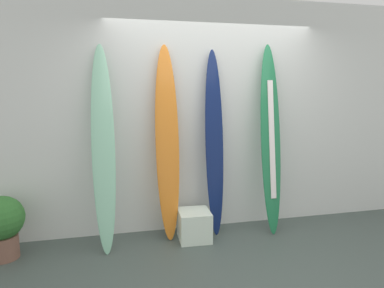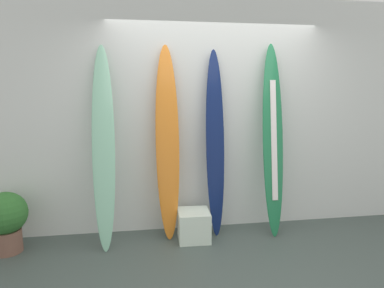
{
  "view_description": "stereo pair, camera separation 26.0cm",
  "coord_description": "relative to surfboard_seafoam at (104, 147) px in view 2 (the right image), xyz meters",
  "views": [
    {
      "loc": [
        -1.14,
        -2.75,
        1.75
      ],
      "look_at": [
        -0.31,
        0.95,
        1.11
      ],
      "focal_mm": 31.5,
      "sensor_mm": 36.0,
      "label": 1
    },
    {
      "loc": [
        -0.88,
        -2.8,
        1.75
      ],
      "look_at": [
        -0.31,
        0.95,
        1.11
      ],
      "focal_mm": 31.5,
      "sensor_mm": 36.0,
      "label": 2
    }
  ],
  "objects": [
    {
      "name": "ground",
      "position": [
        1.29,
        -0.91,
        -1.13
      ],
      "size": [
        8.0,
        8.0,
        0.04
      ],
      "primitive_type": "cube",
      "color": "#434E4A"
    },
    {
      "name": "wall_back",
      "position": [
        1.29,
        0.39,
        0.29
      ],
      "size": [
        7.2,
        0.2,
        2.8
      ],
      "primitive_type": "cube",
      "color": "silver",
      "rests_on": "ground"
    },
    {
      "name": "surfboard_seafoam",
      "position": [
        0.0,
        0.0,
        0.0
      ],
      "size": [
        0.25,
        0.52,
        2.22
      ],
      "color": "#8BCBA9",
      "rests_on": "ground"
    },
    {
      "name": "surfboard_sunset",
      "position": [
        0.71,
        0.1,
        -0.01
      ],
      "size": [
        0.28,
        0.33,
        2.24
      ],
      "color": "orange",
      "rests_on": "ground"
    },
    {
      "name": "surfboard_navy",
      "position": [
        1.27,
        0.11,
        -0.02
      ],
      "size": [
        0.23,
        0.3,
        2.19
      ],
      "color": "#101F51",
      "rests_on": "ground"
    },
    {
      "name": "surfboard_emerald",
      "position": [
        1.95,
        0.03,
        0.01
      ],
      "size": [
        0.26,
        0.45,
        2.27
      ],
      "color": "#227849",
      "rests_on": "ground"
    },
    {
      "name": "display_block_left",
      "position": [
        0.99,
        -0.06,
        -0.94
      ],
      "size": [
        0.37,
        0.37,
        0.34
      ],
      "color": "silver",
      "rests_on": "ground"
    },
    {
      "name": "potted_plant",
      "position": [
        -1.04,
        -0.06,
        -0.73
      ],
      "size": [
        0.45,
        0.45,
        0.66
      ],
      "color": "brown",
      "rests_on": "ground"
    }
  ]
}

